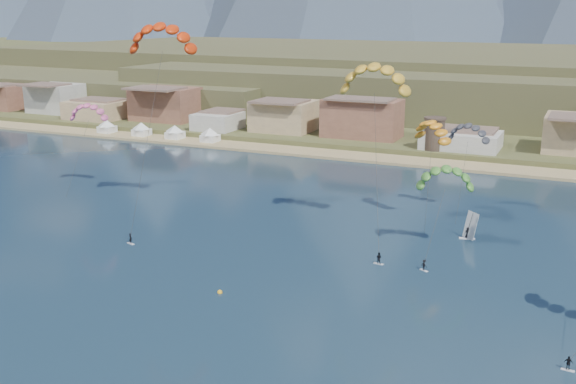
{
  "coord_description": "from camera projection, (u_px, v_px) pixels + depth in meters",
  "views": [
    {
      "loc": [
        41.52,
        -60.29,
        37.08
      ],
      "look_at": [
        0.0,
        32.0,
        10.0
      ],
      "focal_mm": 42.14,
      "sensor_mm": 36.0,
      "label": 1
    }
  ],
  "objects": [
    {
      "name": "distant_kite_orange",
      "position": [
        433.0,
        128.0,
        118.77
      ],
      "size": [
        8.88,
        8.34,
        20.18
      ],
      "color": "#262626",
      "rests_on": "ground"
    },
    {
      "name": "beach",
      "position": [
        407.0,
        161.0,
        172.47
      ],
      "size": [
        2200.0,
        12.0,
        0.9
      ],
      "color": "tan",
      "rests_on": "ground"
    },
    {
      "name": "foothills",
      "position": [
        542.0,
        83.0,
        272.73
      ],
      "size": [
        940.0,
        210.0,
        18.0
      ],
      "color": "brown",
      "rests_on": "ground"
    },
    {
      "name": "windsurfer",
      "position": [
        469.0,
        231.0,
        113.46
      ],
      "size": [
        2.72,
        2.98,
        4.67
      ],
      "color": "silver",
      "rests_on": "ground"
    },
    {
      "name": "buoy",
      "position": [
        220.0,
        292.0,
        91.91
      ],
      "size": [
        0.7,
        0.7,
        0.7
      ],
      "color": "yellow",
      "rests_on": "ground"
    },
    {
      "name": "watchtower",
      "position": [
        434.0,
        133.0,
        175.96
      ],
      "size": [
        5.82,
        5.82,
        8.6
      ],
      "color": "#47382D",
      "rests_on": "ground"
    },
    {
      "name": "ground",
      "position": [
        176.0,
        339.0,
        79.16
      ],
      "size": [
        2400.0,
        2400.0,
        0.0
      ],
      "primitive_type": "plane",
      "color": "black",
      "rests_on": "ground"
    },
    {
      "name": "town",
      "position": [
        290.0,
        113.0,
        200.42
      ],
      "size": [
        400.0,
        24.0,
        12.0
      ],
      "color": "beige",
      "rests_on": "ground"
    },
    {
      "name": "distant_kite_pink",
      "position": [
        88.0,
        109.0,
        140.47
      ],
      "size": [
        9.03,
        6.89,
        20.18
      ],
      "color": "#262626",
      "rests_on": "ground"
    },
    {
      "name": "kitesurfer_green",
      "position": [
        446.0,
        175.0,
        104.85
      ],
      "size": [
        9.92,
        13.17,
        15.95
      ],
      "color": "silver",
      "rests_on": "ground"
    },
    {
      "name": "beach_tents",
      "position": [
        157.0,
        127.0,
        201.8
      ],
      "size": [
        43.4,
        6.4,
        5.0
      ],
      "color": "white",
      "rests_on": "ground"
    },
    {
      "name": "kitesurfer_yellow",
      "position": [
        375.0,
        75.0,
        109.11
      ],
      "size": [
        12.6,
        16.26,
        31.18
      ],
      "color": "silver",
      "rests_on": "ground"
    },
    {
      "name": "land",
      "position": [
        543.0,
        57.0,
        572.49
      ],
      "size": [
        2200.0,
        900.0,
        4.0
      ],
      "color": "brown",
      "rests_on": "ground"
    },
    {
      "name": "kitesurfer_red",
      "position": [
        162.0,
        33.0,
        116.93
      ],
      "size": [
        13.43,
        19.85,
        37.33
      ],
      "color": "silver",
      "rests_on": "ground"
    },
    {
      "name": "distant_kite_dark",
      "position": [
        469.0,
        130.0,
        123.78
      ],
      "size": [
        8.53,
        6.27,
        18.89
      ],
      "color": "#262626",
      "rests_on": "ground"
    }
  ]
}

